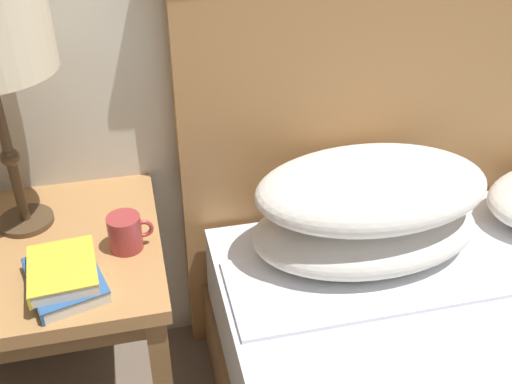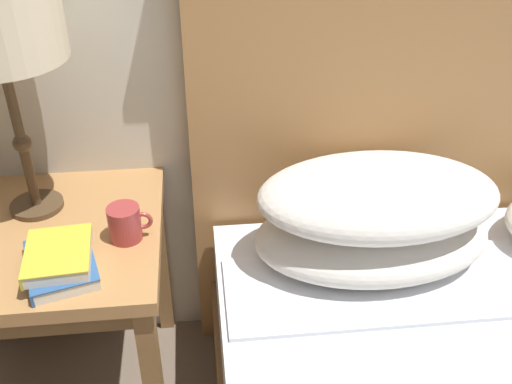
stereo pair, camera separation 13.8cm
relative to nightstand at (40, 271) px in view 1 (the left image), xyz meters
name	(u,v)px [view 1 (the left image)]	position (x,y,z in m)	size (l,w,h in m)	color
nightstand	(40,271)	(0.00, 0.00, 0.00)	(0.58, 0.58, 0.60)	#AD7A47
book_on_nightstand	(64,280)	(0.08, -0.16, 0.10)	(0.19, 0.23, 0.03)	silver
book_stacked_on_top	(61,270)	(0.08, -0.17, 0.13)	(0.15, 0.18, 0.03)	silver
coffee_mug	(126,232)	(0.21, -0.06, 0.12)	(0.10, 0.08, 0.08)	#993333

